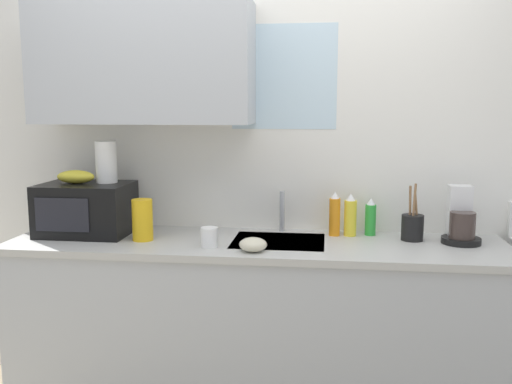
# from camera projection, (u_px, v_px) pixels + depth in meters

# --- Properties ---
(kitchen_wall_assembly) EXTENTS (3.26, 0.42, 2.50)m
(kitchen_wall_assembly) POSITION_uv_depth(u_px,v_px,m) (239.00, 143.00, 3.04)
(kitchen_wall_assembly) COLOR white
(kitchen_wall_assembly) RESTS_ON ground
(counter_unit) EXTENTS (2.49, 0.63, 0.90)m
(counter_unit) POSITION_uv_depth(u_px,v_px,m) (256.00, 325.00, 2.86)
(counter_unit) COLOR #B2B7BC
(counter_unit) RESTS_ON ground
(sink_faucet) EXTENTS (0.03, 0.03, 0.22)m
(sink_faucet) POSITION_uv_depth(u_px,v_px,m) (282.00, 211.00, 3.00)
(sink_faucet) COLOR #B2B5BA
(sink_faucet) RESTS_ON counter_unit
(microwave) EXTENTS (0.46, 0.35, 0.27)m
(microwave) POSITION_uv_depth(u_px,v_px,m) (86.00, 209.00, 2.94)
(microwave) COLOR black
(microwave) RESTS_ON counter_unit
(banana_bunch) EXTENTS (0.20, 0.11, 0.07)m
(banana_bunch) POSITION_uv_depth(u_px,v_px,m) (76.00, 177.00, 2.92)
(banana_bunch) COLOR gold
(banana_bunch) RESTS_ON microwave
(paper_towel_roll) EXTENTS (0.11, 0.11, 0.22)m
(paper_towel_roll) POSITION_uv_depth(u_px,v_px,m) (106.00, 162.00, 2.94)
(paper_towel_roll) COLOR white
(paper_towel_roll) RESTS_ON microwave
(coffee_maker) EXTENTS (0.19, 0.21, 0.28)m
(coffee_maker) POSITION_uv_depth(u_px,v_px,m) (461.00, 222.00, 2.76)
(coffee_maker) COLOR black
(coffee_maker) RESTS_ON counter_unit
(dish_soap_bottle_orange) EXTENTS (0.06, 0.06, 0.23)m
(dish_soap_bottle_orange) POSITION_uv_depth(u_px,v_px,m) (335.00, 215.00, 2.90)
(dish_soap_bottle_orange) COLOR orange
(dish_soap_bottle_orange) RESTS_ON counter_unit
(dish_soap_bottle_yellow) EXTENTS (0.06, 0.06, 0.22)m
(dish_soap_bottle_yellow) POSITION_uv_depth(u_px,v_px,m) (350.00, 216.00, 2.90)
(dish_soap_bottle_yellow) COLOR yellow
(dish_soap_bottle_yellow) RESTS_ON counter_unit
(dish_soap_bottle_green) EXTENTS (0.06, 0.06, 0.20)m
(dish_soap_bottle_green) POSITION_uv_depth(u_px,v_px,m) (371.00, 218.00, 2.91)
(dish_soap_bottle_green) COLOR green
(dish_soap_bottle_green) RESTS_ON counter_unit
(cereal_canister) EXTENTS (0.10, 0.10, 0.21)m
(cereal_canister) POSITION_uv_depth(u_px,v_px,m) (142.00, 220.00, 2.80)
(cereal_canister) COLOR gold
(cereal_canister) RESTS_ON counter_unit
(mug_white) EXTENTS (0.08, 0.08, 0.09)m
(mug_white) POSITION_uv_depth(u_px,v_px,m) (209.00, 237.00, 2.68)
(mug_white) COLOR white
(mug_white) RESTS_ON counter_unit
(utensil_crock) EXTENTS (0.11, 0.11, 0.29)m
(utensil_crock) POSITION_uv_depth(u_px,v_px,m) (412.00, 227.00, 2.80)
(utensil_crock) COLOR black
(utensil_crock) RESTS_ON counter_unit
(small_bowl) EXTENTS (0.13, 0.13, 0.06)m
(small_bowl) POSITION_uv_depth(u_px,v_px,m) (253.00, 245.00, 2.59)
(small_bowl) COLOR beige
(small_bowl) RESTS_ON counter_unit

